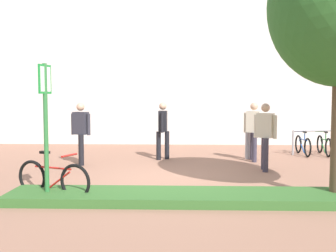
{
  "coord_description": "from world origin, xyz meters",
  "views": [
    {
      "loc": [
        0.35,
        -8.84,
        1.85
      ],
      "look_at": [
        -0.01,
        2.45,
        1.05
      ],
      "focal_mm": 41.93,
      "sensor_mm": 36.0,
      "label": 1
    }
  ],
  "objects_px": {
    "bike_at_sign": "(53,178)",
    "person_suited_dark": "(81,130)",
    "bike_rack_cluster": "(324,144)",
    "parking_sign_post": "(46,112)",
    "person_shirt_blue": "(265,132)",
    "person_casual_tan": "(254,128)",
    "person_suited_navy": "(163,127)",
    "bollard_steel": "(248,144)"
  },
  "relations": [
    {
      "from": "bollard_steel",
      "to": "person_suited_navy",
      "type": "xyz_separation_m",
      "value": [
        -2.58,
        -0.17,
        0.53
      ]
    },
    {
      "from": "bike_at_sign",
      "to": "bike_rack_cluster",
      "type": "relative_size",
      "value": 0.75
    },
    {
      "from": "bike_at_sign",
      "to": "person_shirt_blue",
      "type": "xyz_separation_m",
      "value": [
        4.54,
        2.8,
        0.63
      ]
    },
    {
      "from": "bike_at_sign",
      "to": "person_suited_dark",
      "type": "height_order",
      "value": "person_suited_dark"
    },
    {
      "from": "person_suited_dark",
      "to": "person_casual_tan",
      "type": "distance_m",
      "value": 4.97
    },
    {
      "from": "person_suited_dark",
      "to": "person_suited_navy",
      "type": "relative_size",
      "value": 1.0
    },
    {
      "from": "bike_at_sign",
      "to": "bike_rack_cluster",
      "type": "bearing_deg",
      "value": 38.78
    },
    {
      "from": "parking_sign_post",
      "to": "person_casual_tan",
      "type": "relative_size",
      "value": 1.43
    },
    {
      "from": "person_casual_tan",
      "to": "person_shirt_blue",
      "type": "bearing_deg",
      "value": -89.78
    },
    {
      "from": "person_casual_tan",
      "to": "person_suited_navy",
      "type": "xyz_separation_m",
      "value": [
        -2.68,
        0.23,
        0.0
      ]
    },
    {
      "from": "bike_at_sign",
      "to": "bike_rack_cluster",
      "type": "height_order",
      "value": "bike_at_sign"
    },
    {
      "from": "bike_rack_cluster",
      "to": "person_suited_navy",
      "type": "height_order",
      "value": "person_suited_navy"
    },
    {
      "from": "bollard_steel",
      "to": "parking_sign_post",
      "type": "bearing_deg",
      "value": -131.86
    },
    {
      "from": "bike_at_sign",
      "to": "bollard_steel",
      "type": "bearing_deg",
      "value": 46.87
    },
    {
      "from": "bike_rack_cluster",
      "to": "person_suited_dark",
      "type": "height_order",
      "value": "person_suited_dark"
    },
    {
      "from": "bike_at_sign",
      "to": "bollard_steel",
      "type": "relative_size",
      "value": 1.75
    },
    {
      "from": "parking_sign_post",
      "to": "bike_rack_cluster",
      "type": "xyz_separation_m",
      "value": [
        7.08,
        5.92,
        -1.26
      ]
    },
    {
      "from": "bike_at_sign",
      "to": "person_suited_navy",
      "type": "xyz_separation_m",
      "value": [
        1.85,
        4.56,
        0.63
      ]
    },
    {
      "from": "parking_sign_post",
      "to": "person_shirt_blue",
      "type": "xyz_separation_m",
      "value": [
        4.57,
        3.05,
        -0.63
      ]
    },
    {
      "from": "person_shirt_blue",
      "to": "bollard_steel",
      "type": "bearing_deg",
      "value": 93.06
    },
    {
      "from": "bike_at_sign",
      "to": "person_casual_tan",
      "type": "height_order",
      "value": "person_casual_tan"
    },
    {
      "from": "bollard_steel",
      "to": "person_casual_tan",
      "type": "distance_m",
      "value": 0.68
    },
    {
      "from": "parking_sign_post",
      "to": "bike_rack_cluster",
      "type": "relative_size",
      "value": 1.18
    },
    {
      "from": "bike_rack_cluster",
      "to": "bollard_steel",
      "type": "bearing_deg",
      "value": -160.37
    },
    {
      "from": "person_suited_dark",
      "to": "parking_sign_post",
      "type": "bearing_deg",
      "value": -84.78
    },
    {
      "from": "person_shirt_blue",
      "to": "person_suited_navy",
      "type": "bearing_deg",
      "value": 146.73
    },
    {
      "from": "bike_rack_cluster",
      "to": "person_shirt_blue",
      "type": "xyz_separation_m",
      "value": [
        -2.52,
        -2.86,
        0.63
      ]
    },
    {
      "from": "bike_rack_cluster",
      "to": "bollard_steel",
      "type": "xyz_separation_m",
      "value": [
        -2.62,
        -0.93,
        0.1
      ]
    },
    {
      "from": "person_suited_dark",
      "to": "person_casual_tan",
      "type": "height_order",
      "value": "same"
    },
    {
      "from": "person_shirt_blue",
      "to": "person_casual_tan",
      "type": "relative_size",
      "value": 1.0
    },
    {
      "from": "bollard_steel",
      "to": "person_suited_navy",
      "type": "relative_size",
      "value": 0.52
    },
    {
      "from": "parking_sign_post",
      "to": "bike_at_sign",
      "type": "xyz_separation_m",
      "value": [
        0.03,
        0.25,
        -1.26
      ]
    },
    {
      "from": "bike_at_sign",
      "to": "person_casual_tan",
      "type": "relative_size",
      "value": 0.92
    },
    {
      "from": "bollard_steel",
      "to": "person_suited_navy",
      "type": "distance_m",
      "value": 2.64
    },
    {
      "from": "bollard_steel",
      "to": "person_suited_dark",
      "type": "height_order",
      "value": "person_suited_dark"
    },
    {
      "from": "parking_sign_post",
      "to": "bike_rack_cluster",
      "type": "distance_m",
      "value": 9.32
    },
    {
      "from": "bike_at_sign",
      "to": "person_shirt_blue",
      "type": "distance_m",
      "value": 5.37
    },
    {
      "from": "person_shirt_blue",
      "to": "person_casual_tan",
      "type": "bearing_deg",
      "value": 90.22
    },
    {
      "from": "person_casual_tan",
      "to": "person_suited_navy",
      "type": "height_order",
      "value": "same"
    },
    {
      "from": "bike_rack_cluster",
      "to": "person_suited_navy",
      "type": "relative_size",
      "value": 1.22
    },
    {
      "from": "bike_at_sign",
      "to": "person_suited_navy",
      "type": "bearing_deg",
      "value": 67.89
    },
    {
      "from": "person_suited_dark",
      "to": "person_shirt_blue",
      "type": "height_order",
      "value": "same"
    }
  ]
}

